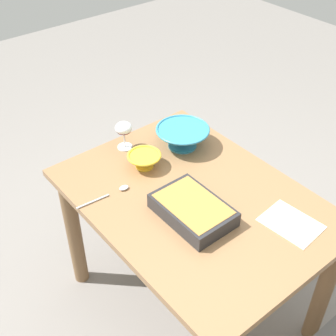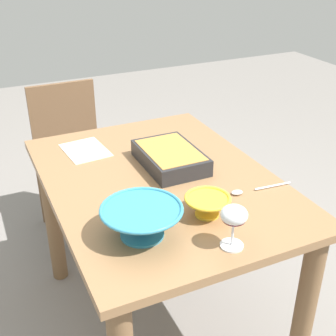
{
  "view_description": "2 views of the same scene",
  "coord_description": "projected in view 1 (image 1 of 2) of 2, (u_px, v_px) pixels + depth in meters",
  "views": [
    {
      "loc": [
        -1.06,
        1.0,
        2.09
      ],
      "look_at": [
        0.13,
        0.04,
        0.87
      ],
      "focal_mm": 48.53,
      "sensor_mm": 36.0,
      "label": 1
    },
    {
      "loc": [
        1.43,
        -0.63,
        1.64
      ],
      "look_at": [
        0.05,
        0.01,
        0.83
      ],
      "focal_mm": 48.46,
      "sensor_mm": 36.0,
      "label": 2
    }
  ],
  "objects": [
    {
      "name": "ground_plane",
      "position": [
        189.0,
        303.0,
        2.44
      ],
      "size": [
        8.0,
        8.0,
        0.0
      ],
      "primitive_type": "plane",
      "color": "gray"
    },
    {
      "name": "mixing_bowl",
      "position": [
        183.0,
        136.0,
        2.22
      ],
      "size": [
        0.26,
        0.26,
        0.1
      ],
      "color": "teal",
      "rests_on": "dining_table"
    },
    {
      "name": "small_bowl",
      "position": [
        144.0,
        160.0,
        2.1
      ],
      "size": [
        0.16,
        0.16,
        0.07
      ],
      "color": "yellow",
      "rests_on": "dining_table"
    },
    {
      "name": "dining_table",
      "position": [
        193.0,
        222.0,
        2.05
      ],
      "size": [
        1.17,
        0.85,
        0.77
      ],
      "color": "olive",
      "rests_on": "ground_plane"
    },
    {
      "name": "wine_glass",
      "position": [
        124.0,
        130.0,
        2.18
      ],
      "size": [
        0.08,
        0.08,
        0.14
      ],
      "color": "white",
      "rests_on": "dining_table"
    },
    {
      "name": "serving_spoon",
      "position": [
        113.0,
        192.0,
        1.97
      ],
      "size": [
        0.04,
        0.25,
        0.01
      ],
      "color": "silver",
      "rests_on": "dining_table"
    },
    {
      "name": "casserole_dish",
      "position": [
        193.0,
        209.0,
        1.84
      ],
      "size": [
        0.33,
        0.22,
        0.07
      ],
      "color": "#262628",
      "rests_on": "dining_table"
    },
    {
      "name": "napkin",
      "position": [
        291.0,
        223.0,
        1.83
      ],
      "size": [
        0.24,
        0.19,
        0.0
      ],
      "primitive_type": "cube",
      "rotation": [
        0.0,
        0.0,
        0.09
      ],
      "color": "beige",
      "rests_on": "dining_table"
    }
  ]
}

